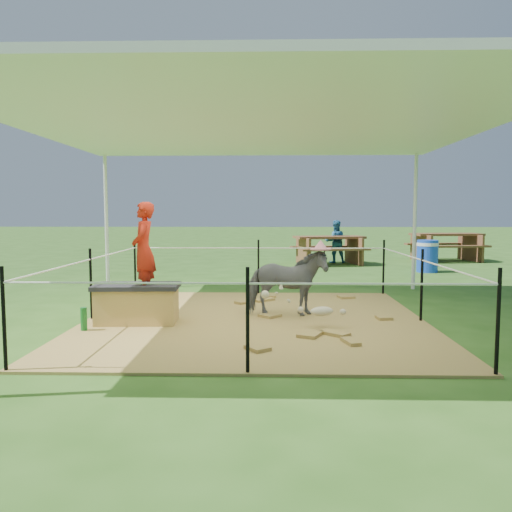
{
  "coord_description": "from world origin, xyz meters",
  "views": [
    {
      "loc": [
        0.2,
        -6.71,
        1.49
      ],
      "look_at": [
        0.0,
        0.6,
        0.85
      ],
      "focal_mm": 35.0,
      "sensor_mm": 36.0,
      "label": 1
    }
  ],
  "objects_px": {
    "straw_bale": "(137,306)",
    "green_bottle": "(84,319)",
    "woman": "(143,242)",
    "foal": "(322,309)",
    "picnic_table_far": "(446,247)",
    "pony": "(286,283)",
    "distant_person": "(335,242)",
    "trash_barrel": "(427,256)",
    "picnic_table_near": "(329,250)"
  },
  "relations": [
    {
      "from": "straw_bale",
      "to": "green_bottle",
      "type": "relative_size",
      "value": 3.6
    },
    {
      "from": "woman",
      "to": "straw_bale",
      "type": "bearing_deg",
      "value": -92.9
    },
    {
      "from": "straw_bale",
      "to": "foal",
      "type": "xyz_separation_m",
      "value": [
        2.42,
        -0.23,
        0.01
      ]
    },
    {
      "from": "straw_bale",
      "to": "picnic_table_far",
      "type": "distance_m",
      "value": 11.47
    },
    {
      "from": "green_bottle",
      "to": "pony",
      "type": "bearing_deg",
      "value": 19.78
    },
    {
      "from": "foal",
      "to": "straw_bale",
      "type": "bearing_deg",
      "value": 159.97
    },
    {
      "from": "woman",
      "to": "pony",
      "type": "relative_size",
      "value": 1.1
    },
    {
      "from": "foal",
      "to": "distant_person",
      "type": "distance_m",
      "value": 8.66
    },
    {
      "from": "straw_bale",
      "to": "pony",
      "type": "bearing_deg",
      "value": 13.09
    },
    {
      "from": "straw_bale",
      "to": "distant_person",
      "type": "height_order",
      "value": "distant_person"
    },
    {
      "from": "green_bottle",
      "to": "pony",
      "type": "height_order",
      "value": "pony"
    },
    {
      "from": "pony",
      "to": "picnic_table_far",
      "type": "height_order",
      "value": "pony"
    },
    {
      "from": "trash_barrel",
      "to": "picnic_table_near",
      "type": "height_order",
      "value": "picnic_table_near"
    },
    {
      "from": "pony",
      "to": "woman",
      "type": "bearing_deg",
      "value": 101.1
    },
    {
      "from": "distant_person",
      "to": "picnic_table_far",
      "type": "bearing_deg",
      "value": -173.72
    },
    {
      "from": "straw_bale",
      "to": "woman",
      "type": "bearing_deg",
      "value": -0.0
    },
    {
      "from": "green_bottle",
      "to": "distant_person",
      "type": "height_order",
      "value": "distant_person"
    },
    {
      "from": "picnic_table_far",
      "to": "foal",
      "type": "bearing_deg",
      "value": -125.28
    },
    {
      "from": "distant_person",
      "to": "trash_barrel",
      "type": "bearing_deg",
      "value": 127.34
    },
    {
      "from": "foal",
      "to": "trash_barrel",
      "type": "relative_size",
      "value": 1.07
    },
    {
      "from": "pony",
      "to": "picnic_table_near",
      "type": "bearing_deg",
      "value": -13.96
    },
    {
      "from": "green_bottle",
      "to": "pony",
      "type": "xyz_separation_m",
      "value": [
        2.54,
        0.91,
        0.33
      ]
    },
    {
      "from": "straw_bale",
      "to": "foal",
      "type": "height_order",
      "value": "foal"
    },
    {
      "from": "trash_barrel",
      "to": "distant_person",
      "type": "relative_size",
      "value": 0.64
    },
    {
      "from": "pony",
      "to": "trash_barrel",
      "type": "distance_m",
      "value": 6.71
    },
    {
      "from": "green_bottle",
      "to": "straw_bale",
      "type": "bearing_deg",
      "value": 39.29
    },
    {
      "from": "picnic_table_near",
      "to": "picnic_table_far",
      "type": "distance_m",
      "value": 3.88
    },
    {
      "from": "woman",
      "to": "picnic_table_near",
      "type": "xyz_separation_m",
      "value": [
        3.36,
        7.84,
        -0.7
      ]
    },
    {
      "from": "picnic_table_near",
      "to": "straw_bale",
      "type": "bearing_deg",
      "value": -125.49
    },
    {
      "from": "pony",
      "to": "foal",
      "type": "distance_m",
      "value": 0.85
    },
    {
      "from": "picnic_table_far",
      "to": "pony",
      "type": "bearing_deg",
      "value": -129.33
    },
    {
      "from": "green_bottle",
      "to": "woman",
      "type": "bearing_deg",
      "value": 34.7
    },
    {
      "from": "foal",
      "to": "distant_person",
      "type": "height_order",
      "value": "distant_person"
    },
    {
      "from": "straw_bale",
      "to": "picnic_table_near",
      "type": "xyz_separation_m",
      "value": [
        3.46,
        7.84,
        0.15
      ]
    },
    {
      "from": "picnic_table_near",
      "to": "foal",
      "type": "bearing_deg",
      "value": -109.04
    },
    {
      "from": "foal",
      "to": "picnic_table_far",
      "type": "xyz_separation_m",
      "value": [
        4.76,
        9.18,
        0.16
      ]
    },
    {
      "from": "pony",
      "to": "foal",
      "type": "relative_size",
      "value": 1.3
    },
    {
      "from": "picnic_table_far",
      "to": "distant_person",
      "type": "xyz_separation_m",
      "value": [
        -3.47,
        -0.62,
        0.2
      ]
    },
    {
      "from": "straw_bale",
      "to": "picnic_table_near",
      "type": "distance_m",
      "value": 8.57
    },
    {
      "from": "straw_bale",
      "to": "picnic_table_far",
      "type": "xyz_separation_m",
      "value": [
        7.18,
        8.95,
        0.17
      ]
    },
    {
      "from": "picnic_table_near",
      "to": "picnic_table_far",
      "type": "bearing_deg",
      "value": 4.95
    },
    {
      "from": "trash_barrel",
      "to": "green_bottle",
      "type": "bearing_deg",
      "value": -133.9
    },
    {
      "from": "pony",
      "to": "distant_person",
      "type": "xyz_separation_m",
      "value": [
        1.72,
        7.86,
        0.13
      ]
    },
    {
      "from": "green_bottle",
      "to": "distant_person",
      "type": "bearing_deg",
      "value": 64.12
    },
    {
      "from": "straw_bale",
      "to": "pony",
      "type": "distance_m",
      "value": 2.05
    },
    {
      "from": "pony",
      "to": "foal",
      "type": "height_order",
      "value": "pony"
    },
    {
      "from": "picnic_table_near",
      "to": "distant_person",
      "type": "height_order",
      "value": "distant_person"
    },
    {
      "from": "green_bottle",
      "to": "trash_barrel",
      "type": "distance_m",
      "value": 9.02
    },
    {
      "from": "foal",
      "to": "picnic_table_far",
      "type": "distance_m",
      "value": 10.34
    },
    {
      "from": "woman",
      "to": "distant_person",
      "type": "xyz_separation_m",
      "value": [
        3.61,
        8.33,
        -0.48
      ]
    }
  ]
}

